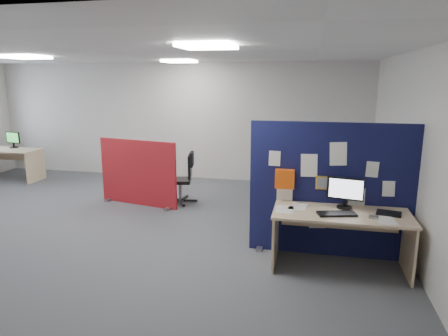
% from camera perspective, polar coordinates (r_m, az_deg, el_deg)
% --- Properties ---
extents(floor, '(9.00, 9.00, 0.00)m').
position_cam_1_polar(floor, '(6.73, -16.79, -8.09)').
color(floor, '#515358').
rests_on(floor, ground).
extents(ceiling, '(9.00, 7.00, 0.02)m').
position_cam_1_polar(ceiling, '(6.34, -18.37, 15.45)').
color(ceiling, white).
rests_on(ceiling, wall_back).
extents(wall_back, '(9.00, 0.02, 2.70)m').
position_cam_1_polar(wall_back, '(9.57, -7.13, 6.66)').
color(wall_back, silver).
rests_on(wall_back, floor).
extents(wall_right, '(0.02, 7.00, 2.70)m').
position_cam_1_polar(wall_right, '(5.72, 25.61, 1.64)').
color(wall_right, silver).
rests_on(wall_right, floor).
extents(ceiling_lights, '(4.10, 4.10, 0.04)m').
position_cam_1_polar(ceiling_lights, '(6.78, -12.88, 15.27)').
color(ceiling_lights, white).
rests_on(ceiling_lights, ceiling).
extents(navy_divider, '(2.16, 0.30, 1.78)m').
position_cam_1_polar(navy_divider, '(5.40, 15.04, -3.16)').
color(navy_divider, '#0F1539').
rests_on(navy_divider, floor).
extents(main_desk, '(1.64, 0.73, 0.73)m').
position_cam_1_polar(main_desk, '(5.17, 16.31, -7.85)').
color(main_desk, '#D9BA8B').
rests_on(main_desk, floor).
extents(monitor_main, '(0.44, 0.19, 0.39)m').
position_cam_1_polar(monitor_main, '(5.20, 16.92, -3.19)').
color(monitor_main, black).
rests_on(monitor_main, main_desk).
extents(keyboard, '(0.48, 0.29, 0.02)m').
position_cam_1_polar(keyboard, '(4.98, 15.79, -6.30)').
color(keyboard, black).
rests_on(keyboard, main_desk).
extents(mouse, '(0.11, 0.09, 0.03)m').
position_cam_1_polar(mouse, '(4.98, 20.58, -6.59)').
color(mouse, gray).
rests_on(mouse, main_desk).
extents(paper_tray, '(0.32, 0.28, 0.01)m').
position_cam_1_polar(paper_tray, '(5.21, 22.48, -5.99)').
color(paper_tray, black).
rests_on(paper_tray, main_desk).
extents(red_divider, '(1.61, 0.38, 1.23)m').
position_cam_1_polar(red_divider, '(7.60, -12.20, -0.75)').
color(red_divider, maroon).
rests_on(red_divider, floor).
extents(second_desk, '(1.42, 0.71, 0.73)m').
position_cam_1_polar(second_desk, '(10.60, -28.19, 1.42)').
color(second_desk, '#D9BA8B').
rests_on(second_desk, floor).
extents(monitor_second, '(0.41, 0.19, 0.38)m').
position_cam_1_polar(monitor_second, '(10.67, -27.91, 3.67)').
color(monitor_second, black).
rests_on(monitor_second, second_desk).
extents(office_chair, '(0.64, 0.63, 0.96)m').
position_cam_1_polar(office_chair, '(7.61, -5.59, -0.94)').
color(office_chair, black).
rests_on(office_chair, floor).
extents(desk_papers, '(1.39, 0.63, 0.00)m').
position_cam_1_polar(desk_papers, '(5.04, 13.68, -6.09)').
color(desk_papers, white).
rests_on(desk_papers, main_desk).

